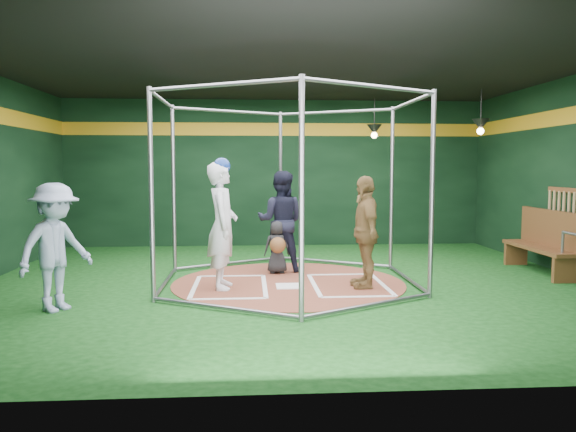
{
  "coord_description": "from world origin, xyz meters",
  "views": [
    {
      "loc": [
        -0.63,
        -9.05,
        1.9
      ],
      "look_at": [
        0.0,
        0.1,
        1.1
      ],
      "focal_mm": 35.0,
      "sensor_mm": 36.0,
      "label": 1
    }
  ],
  "objects": [
    {
      "name": "home_plate",
      "position": [
        0.0,
        -0.3,
        0.02
      ],
      "size": [
        0.43,
        0.43,
        0.01
      ],
      "primitive_type": "cube",
      "color": "white",
      "rests_on": "clay_disc"
    },
    {
      "name": "batter_box_left",
      "position": [
        -0.95,
        -0.25,
        0.02
      ],
      "size": [
        1.17,
        1.77,
        0.01
      ],
      "color": "white",
      "rests_on": "clay_disc"
    },
    {
      "name": "batting_cage",
      "position": [
        -0.0,
        -0.0,
        1.5
      ],
      "size": [
        4.05,
        4.67,
        3.0
      ],
      "color": "gray",
      "rests_on": "ground"
    },
    {
      "name": "room_shell",
      "position": [
        0.0,
        0.01,
        1.75
      ],
      "size": [
        10.1,
        9.1,
        3.53
      ],
      "color": "#0C370E",
      "rests_on": "ground"
    },
    {
      "name": "visitor_leopard",
      "position": [
        1.18,
        -0.41,
        0.89
      ],
      "size": [
        0.45,
        1.04,
        1.76
      ],
      "primitive_type": "imported",
      "rotation": [
        0.0,
        0.0,
        -1.55
      ],
      "color": "#A17C45",
      "rests_on": "clay_disc"
    },
    {
      "name": "pendant_lamp_far",
      "position": [
        4.0,
        2.0,
        2.74
      ],
      "size": [
        0.34,
        0.34,
        0.9
      ],
      "color": "black",
      "rests_on": "room_shell"
    },
    {
      "name": "batter_figure",
      "position": [
        -1.05,
        -0.34,
        1.02
      ],
      "size": [
        0.48,
        0.72,
        2.03
      ],
      "color": "silver",
      "rests_on": "clay_disc"
    },
    {
      "name": "pendant_lamp_near",
      "position": [
        2.2,
        3.6,
        2.74
      ],
      "size": [
        0.34,
        0.34,
        0.9
      ],
      "color": "black",
      "rests_on": "room_shell"
    },
    {
      "name": "dugout_bench",
      "position": [
        4.64,
        0.58,
        0.58
      ],
      "size": [
        0.46,
        1.95,
        1.14
      ],
      "color": "brown",
      "rests_on": "ground"
    },
    {
      "name": "umpire",
      "position": [
        -0.06,
        1.11,
        0.92
      ],
      "size": [
        1.02,
        0.87,
        1.82
      ],
      "primitive_type": "imported",
      "rotation": [
        0.0,
        0.0,
        2.91
      ],
      "color": "black",
      "rests_on": "clay_disc"
    },
    {
      "name": "catcher_figure",
      "position": [
        -0.15,
        0.8,
        0.49
      ],
      "size": [
        0.48,
        0.56,
        0.94
      ],
      "color": "black",
      "rests_on": "clay_disc"
    },
    {
      "name": "bystander_blue",
      "position": [
        -3.19,
        -1.54,
        0.85
      ],
      "size": [
        1.14,
        1.26,
        1.7
      ],
      "primitive_type": "imported",
      "rotation": [
        0.0,
        0.0,
        0.97
      ],
      "color": "#96A6C6",
      "rests_on": "ground"
    },
    {
      "name": "batter_box_right",
      "position": [
        0.95,
        -0.25,
        0.02
      ],
      "size": [
        1.17,
        1.77,
        0.01
      ],
      "color": "white",
      "rests_on": "clay_disc"
    },
    {
      "name": "clay_disc",
      "position": [
        0.0,
        0.0,
        0.01
      ],
      "size": [
        3.8,
        3.8,
        0.01
      ],
      "primitive_type": "cylinder",
      "color": "brown",
      "rests_on": "ground"
    },
    {
      "name": "bat_rack",
      "position": [
        4.93,
        0.4,
        1.05
      ],
      "size": [
        0.07,
        1.25,
        0.98
      ],
      "color": "brown",
      "rests_on": "room_shell"
    }
  ]
}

